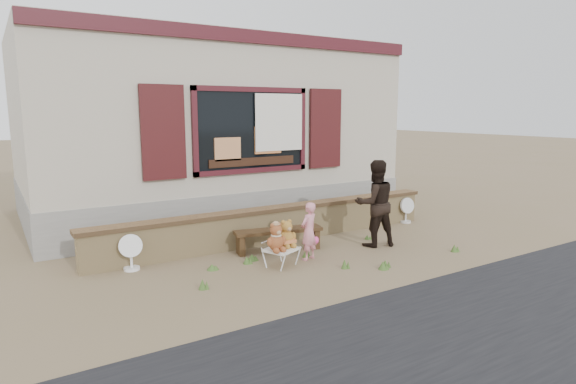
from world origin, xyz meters
TOP-DOWN VIEW (x-y plane):
  - ground at (0.00, 0.00)m, footprint 80.00×80.00m
  - shopfront at (0.00, 4.49)m, footprint 8.04×5.13m
  - brick_wall at (0.00, 1.00)m, footprint 7.10×0.36m
  - bench at (-0.31, 0.43)m, footprint 1.59×0.67m
  - folding_chair at (-0.70, -0.31)m, footprint 0.60×0.57m
  - teddy_bear_left at (-0.83, -0.37)m, footprint 0.41×0.39m
  - teddy_bear_right at (-0.57, -0.26)m, footprint 0.41×0.39m
  - child at (-0.14, -0.26)m, footprint 0.41×0.34m
  - adult at (1.35, -0.20)m, footprint 0.89×0.77m
  - fan_left at (-2.76, 0.75)m, footprint 0.37×0.24m
  - fan_right at (3.18, 0.80)m, footprint 0.35×0.24m
  - grass_tufts at (-0.27, -0.49)m, footprint 4.54×1.64m

SIDE VIEW (x-z plane):
  - ground at x=0.00m, z-range 0.00..0.00m
  - grass_tufts at x=-0.27m, z-range -0.02..0.14m
  - folding_chair at x=-0.70m, z-range 0.12..0.41m
  - fan_right at x=3.18m, z-range 0.00..0.56m
  - fan_left at x=-2.76m, z-range 0.00..0.58m
  - bench at x=-0.31m, z-range 0.09..0.49m
  - brick_wall at x=0.00m, z-range 0.01..0.67m
  - child at x=-0.14m, z-range 0.00..0.96m
  - teddy_bear_right at x=-0.57m, z-range 0.29..0.74m
  - teddy_bear_left at x=-0.83m, z-range 0.29..0.74m
  - adult at x=1.35m, z-range 0.00..1.57m
  - shopfront at x=0.00m, z-range 0.00..4.00m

